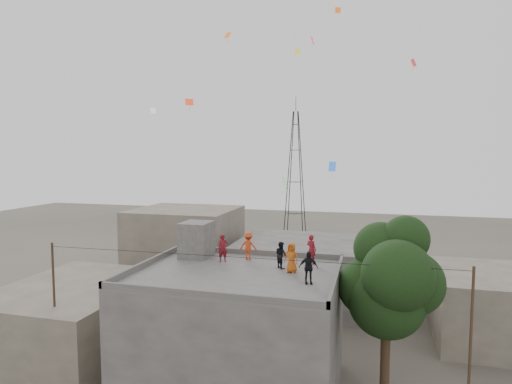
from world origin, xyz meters
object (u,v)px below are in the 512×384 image
(stair_head_box, at_px, (196,239))
(person_dark_adult, at_px, (308,268))
(tree, at_px, (391,280))
(person_red_adult, at_px, (311,249))
(transmission_tower, at_px, (295,175))

(stair_head_box, height_order, person_dark_adult, stair_head_box)
(tree, distance_m, person_red_adult, 4.56)
(stair_head_box, distance_m, transmission_tower, 37.46)
(transmission_tower, distance_m, person_dark_adult, 41.66)
(transmission_tower, xyz_separation_m, person_dark_adult, (7.72, -40.88, -2.22))
(tree, distance_m, transmission_tower, 41.12)
(stair_head_box, bearing_deg, person_dark_adult, -26.68)
(transmission_tower, relative_size, person_red_adult, 12.66)
(stair_head_box, height_order, tree, tree)
(person_red_adult, bearing_deg, stair_head_box, 29.87)
(tree, height_order, person_dark_adult, tree)
(transmission_tower, bearing_deg, person_red_adult, -78.82)
(stair_head_box, distance_m, tree, 10.80)
(tree, bearing_deg, stair_head_box, 169.26)
(stair_head_box, relative_size, person_dark_adult, 1.34)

